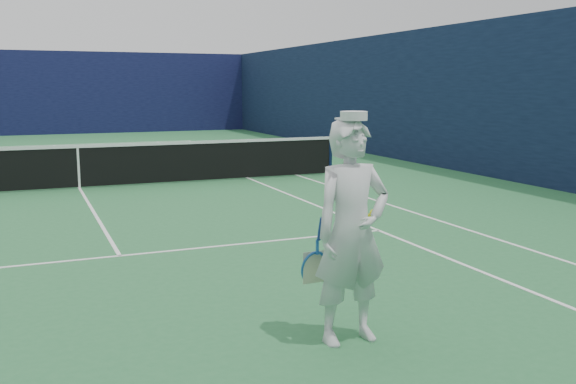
# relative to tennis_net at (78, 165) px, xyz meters

# --- Properties ---
(ground) EXTENTS (80.00, 80.00, 0.00)m
(ground) POSITION_rel_tennis_net_xyz_m (0.00, 0.00, -0.55)
(ground) COLOR #286939
(ground) RESTS_ON ground
(court_markings) EXTENTS (11.03, 23.83, 0.01)m
(court_markings) POSITION_rel_tennis_net_xyz_m (0.00, 0.00, -0.55)
(court_markings) COLOR white
(court_markings) RESTS_ON ground
(windscreen_fence) EXTENTS (20.12, 36.12, 4.00)m
(windscreen_fence) POSITION_rel_tennis_net_xyz_m (0.00, 0.00, 1.45)
(windscreen_fence) COLOR #10133A
(windscreen_fence) RESTS_ON ground
(tennis_net) EXTENTS (12.88, 0.09, 1.07)m
(tennis_net) POSITION_rel_tennis_net_xyz_m (0.00, 0.00, 0.00)
(tennis_net) COLOR #141E4C
(tennis_net) RESTS_ON ground
(tennis_player) EXTENTS (0.83, 0.53, 2.11)m
(tennis_player) POSITION_rel_tennis_net_xyz_m (1.54, -10.25, 0.47)
(tennis_player) COLOR silver
(tennis_player) RESTS_ON ground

